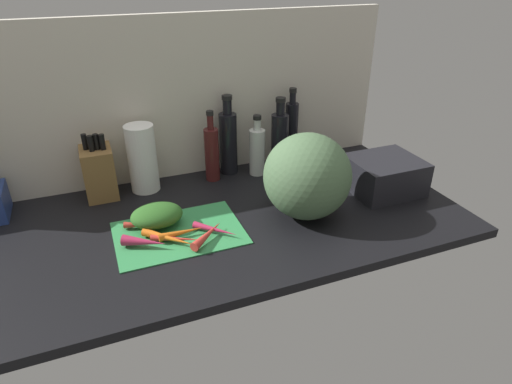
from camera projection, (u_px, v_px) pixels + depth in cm
name	position (u px, v px, depth cm)	size (l,w,h in cm)	color
ground_plane	(207.00, 224.00, 145.83)	(170.00, 80.00, 3.00)	black
wall_back	(174.00, 100.00, 162.48)	(170.00, 3.00, 60.00)	beige
cutting_board	(179.00, 232.00, 137.79)	(39.31, 27.70, 0.80)	#338C4C
carrot_0	(168.00, 238.00, 131.96)	(2.67, 2.67, 17.40)	orange
carrot_1	(215.00, 230.00, 136.25)	(2.32, 2.32, 14.97)	#B2264C
carrot_2	(140.00, 225.00, 138.86)	(2.12, 2.12, 10.03)	red
carrot_3	(181.00, 233.00, 134.64)	(2.56, 2.56, 14.18)	orange
carrot_4	(208.00, 235.00, 133.44)	(2.85, 2.85, 15.04)	red
carrot_5	(176.00, 239.00, 132.14)	(2.03, 2.03, 15.38)	red
carrot_6	(144.00, 242.00, 129.45)	(3.46, 3.46, 13.18)	#B2264C
carrot_greens_pile	(157.00, 215.00, 139.36)	(16.47, 12.67, 6.97)	#2D6023
winter_squash	(307.00, 176.00, 141.78)	(28.58, 28.50, 28.29)	#4C6B47
knife_block	(99.00, 172.00, 155.76)	(10.56, 13.76, 23.74)	brown
paper_towel_roll	(142.00, 158.00, 158.51)	(10.36, 10.36, 24.95)	white
bottle_0	(212.00, 153.00, 166.66)	(5.55, 5.55, 27.51)	#471919
bottle_1	(228.00, 141.00, 171.29)	(6.95, 6.95, 31.44)	black
bottle_2	(257.00, 150.00, 171.68)	(6.16, 6.16, 24.16)	silver
bottle_3	(280.00, 140.00, 173.62)	(6.80, 6.80, 29.88)	black
bottle_4	(291.00, 131.00, 180.22)	(5.26, 5.26, 31.34)	black
dish_rack	(384.00, 175.00, 160.73)	(24.55, 21.77, 12.42)	black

